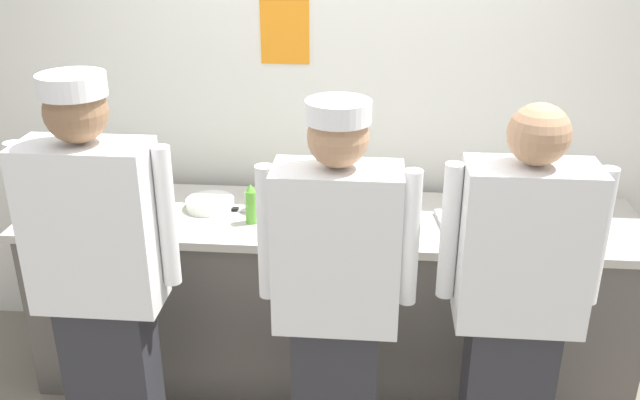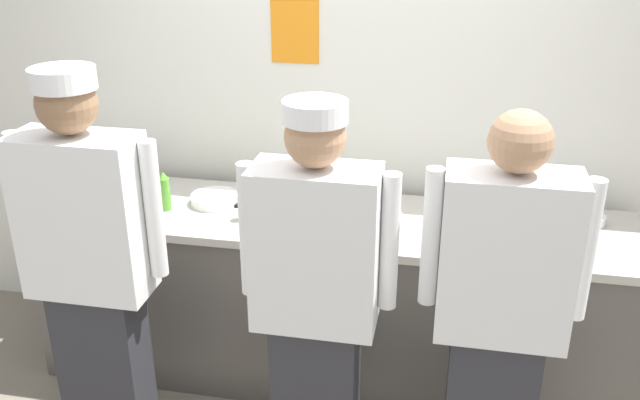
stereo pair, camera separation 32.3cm
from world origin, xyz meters
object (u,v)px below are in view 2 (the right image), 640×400
object	(u,v)px
chef_center	(316,300)
chefs_knife	(246,207)
plate_stack_front	(334,215)
squeeze_bottle_secondary	(251,201)
ramekin_orange_sauce	(595,220)
chef_far_right	(499,315)
plate_stack_rear	(215,199)
ramekin_green_sauce	(393,216)
mixing_bowl_steel	(109,190)
sheet_tray	(484,231)
squeeze_bottle_primary	(165,192)
deli_cup	(258,201)
ramekin_yellow_sauce	(570,237)
chef_near_left	(91,267)

from	to	relation	value
chef_center	chefs_knife	bearing A→B (deg)	123.60
chef_center	plate_stack_front	bearing A→B (deg)	93.96
plate_stack_front	squeeze_bottle_secondary	world-z (taller)	squeeze_bottle_secondary
squeeze_bottle_secondary	ramekin_orange_sauce	bearing A→B (deg)	8.93
chef_far_right	squeeze_bottle_secondary	distance (m)	1.28
plate_stack_rear	chefs_knife	bearing A→B (deg)	-7.58
chef_center	ramekin_green_sauce	world-z (taller)	chef_center
mixing_bowl_steel	sheet_tray	size ratio (longest dim) A/B	0.98
squeeze_bottle_primary	squeeze_bottle_secondary	xyz separation A→B (m)	(0.44, -0.03, -0.00)
chefs_knife	squeeze_bottle_secondary	bearing A→B (deg)	-62.99
ramekin_green_sauce	deli_cup	world-z (taller)	deli_cup
ramekin_yellow_sauce	deli_cup	distance (m)	1.46
mixing_bowl_steel	ramekin_orange_sauce	world-z (taller)	mixing_bowl_steel
squeeze_bottle_secondary	squeeze_bottle_primary	bearing A→B (deg)	176.11
plate_stack_front	chef_far_right	bearing A→B (deg)	-40.22
ramekin_yellow_sauce	ramekin_green_sauce	bearing A→B (deg)	174.30
chef_center	ramekin_orange_sauce	size ratio (longest dim) A/B	16.93
plate_stack_rear	sheet_tray	xyz separation A→B (m)	(1.31, -0.09, -0.01)
plate_stack_front	ramekin_yellow_sauce	distance (m)	1.06
chef_near_left	ramekin_orange_sauce	bearing A→B (deg)	22.96
chefs_knife	plate_stack_rear	bearing A→B (deg)	172.42
plate_stack_front	ramekin_yellow_sauce	size ratio (longest dim) A/B	2.10
plate_stack_front	ramekin_green_sauce	distance (m)	0.28
mixing_bowl_steel	ramekin_yellow_sauce	world-z (taller)	mixing_bowl_steel
chef_center	squeeze_bottle_secondary	xyz separation A→B (m)	(-0.44, 0.63, 0.10)
plate_stack_rear	ramekin_orange_sauce	distance (m)	1.83
sheet_tray	deli_cup	xyz separation A→B (m)	(-1.08, 0.07, 0.03)
chef_near_left	ramekin_yellow_sauce	size ratio (longest dim) A/B	16.29
sheet_tray	ramekin_yellow_sauce	xyz separation A→B (m)	(0.37, -0.02, 0.01)
chef_center	ramekin_orange_sauce	xyz separation A→B (m)	(1.15, 0.88, 0.04)
squeeze_bottle_primary	deli_cup	world-z (taller)	squeeze_bottle_primary
plate_stack_rear	ramekin_orange_sauce	world-z (taller)	plate_stack_rear
chef_near_left	chef_far_right	bearing A→B (deg)	1.67
deli_cup	chef_near_left	bearing A→B (deg)	-122.67
chef_near_left	ramekin_orange_sauce	world-z (taller)	chef_near_left
chef_center	sheet_tray	distance (m)	0.94
plate_stack_front	chef_center	bearing A→B (deg)	-86.04
ramekin_yellow_sauce	chef_near_left	bearing A→B (deg)	-160.92
sheet_tray	chefs_knife	distance (m)	1.15
ramekin_orange_sauce	ramekin_yellow_sauce	distance (m)	0.25
plate_stack_front	ramekin_green_sauce	bearing A→B (deg)	16.94
chef_near_left	plate_stack_rear	bearing A→B (deg)	71.91
chef_near_left	chef_center	distance (m)	0.93
sheet_tray	chefs_knife	bearing A→B (deg)	176.70
chef_near_left	plate_stack_front	world-z (taller)	chef_near_left
ramekin_orange_sauce	ramekin_yellow_sauce	xyz separation A→B (m)	(-0.14, -0.21, 0.00)
plate_stack_rear	squeeze_bottle_primary	size ratio (longest dim) A/B	1.19
mixing_bowl_steel	squeeze_bottle_primary	world-z (taller)	squeeze_bottle_primary
squeeze_bottle_primary	plate_stack_rear	bearing A→B (deg)	29.07
squeeze_bottle_secondary	ramekin_green_sauce	size ratio (longest dim) A/B	2.30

